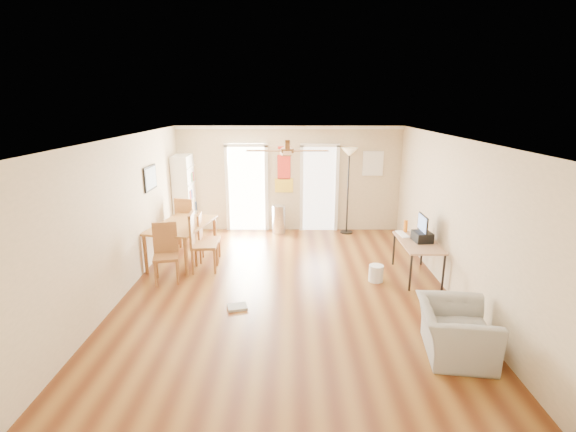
{
  "coord_description": "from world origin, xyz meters",
  "views": [
    {
      "loc": [
        0.06,
        -6.65,
        3.14
      ],
      "look_at": [
        0.0,
        0.6,
        1.15
      ],
      "focal_mm": 25.89,
      "sensor_mm": 36.0,
      "label": 1
    }
  ],
  "objects_px": {
    "computer_desk": "(417,259)",
    "printer": "(422,237)",
    "dining_table": "(183,242)",
    "dining_chair_far": "(189,220)",
    "armchair": "(455,331)",
    "dining_chair_near": "(166,254)",
    "torchiere_lamp": "(348,191)",
    "dining_chair_right_a": "(210,238)",
    "trash_can": "(279,219)",
    "bookshelf": "(185,195)",
    "dining_chair_right_b": "(204,242)",
    "wastebasket_a": "(376,273)"
  },
  "relations": [
    {
      "from": "computer_desk",
      "to": "printer",
      "type": "bearing_deg",
      "value": 18.59
    },
    {
      "from": "printer",
      "to": "dining_table",
      "type": "bearing_deg",
      "value": 164.2
    },
    {
      "from": "dining_chair_far",
      "to": "armchair",
      "type": "height_order",
      "value": "dining_chair_far"
    },
    {
      "from": "dining_chair_near",
      "to": "torchiere_lamp",
      "type": "height_order",
      "value": "torchiere_lamp"
    },
    {
      "from": "dining_chair_right_a",
      "to": "trash_can",
      "type": "relative_size",
      "value": 1.39
    },
    {
      "from": "dining_chair_far",
      "to": "trash_can",
      "type": "distance_m",
      "value": 2.17
    },
    {
      "from": "bookshelf",
      "to": "armchair",
      "type": "xyz_separation_m",
      "value": [
        4.69,
        -5.15,
        -0.64
      ]
    },
    {
      "from": "dining_chair_far",
      "to": "printer",
      "type": "distance_m",
      "value": 5.09
    },
    {
      "from": "dining_chair_right_b",
      "to": "printer",
      "type": "relative_size",
      "value": 3.25
    },
    {
      "from": "dining_chair_near",
      "to": "computer_desk",
      "type": "xyz_separation_m",
      "value": [
        4.57,
        0.24,
        -0.18
      ]
    },
    {
      "from": "dining_table",
      "to": "dining_chair_right_b",
      "type": "height_order",
      "value": "dining_chair_right_b"
    },
    {
      "from": "bookshelf",
      "to": "torchiere_lamp",
      "type": "xyz_separation_m",
      "value": [
        3.97,
        0.02,
        0.08
      ]
    },
    {
      "from": "bookshelf",
      "to": "wastebasket_a",
      "type": "bearing_deg",
      "value": -27.37
    },
    {
      "from": "dining_table",
      "to": "wastebasket_a",
      "type": "xyz_separation_m",
      "value": [
        3.75,
        -0.99,
        -0.24
      ]
    },
    {
      "from": "dining_table",
      "to": "dining_chair_near",
      "type": "distance_m",
      "value": 1.03
    },
    {
      "from": "dining_chair_far",
      "to": "dining_chair_right_b",
      "type": "bearing_deg",
      "value": 127.31
    },
    {
      "from": "dining_chair_near",
      "to": "printer",
      "type": "relative_size",
      "value": 3.01
    },
    {
      "from": "dining_chair_near",
      "to": "armchair",
      "type": "relative_size",
      "value": 1.05
    },
    {
      "from": "torchiere_lamp",
      "to": "dining_chair_right_a",
      "type": "bearing_deg",
      "value": -147.94
    },
    {
      "from": "computer_desk",
      "to": "dining_chair_right_a",
      "type": "bearing_deg",
      "value": 168.68
    },
    {
      "from": "bookshelf",
      "to": "dining_chair_near",
      "type": "distance_m",
      "value": 2.98
    },
    {
      "from": "dining_chair_far",
      "to": "trash_can",
      "type": "bearing_deg",
      "value": -145.36
    },
    {
      "from": "trash_can",
      "to": "printer",
      "type": "bearing_deg",
      "value": -44.12
    },
    {
      "from": "dining_table",
      "to": "computer_desk",
      "type": "bearing_deg",
      "value": -9.78
    },
    {
      "from": "dining_chair_right_b",
      "to": "wastebasket_a",
      "type": "height_order",
      "value": "dining_chair_right_b"
    },
    {
      "from": "torchiere_lamp",
      "to": "wastebasket_a",
      "type": "distance_m",
      "value": 3.04
    },
    {
      "from": "bookshelf",
      "to": "trash_can",
      "type": "xyz_separation_m",
      "value": [
        2.29,
        -0.04,
        -0.62
      ]
    },
    {
      "from": "dining_chair_right_a",
      "to": "armchair",
      "type": "relative_size",
      "value": 0.98
    },
    {
      "from": "dining_table",
      "to": "armchair",
      "type": "xyz_separation_m",
      "value": [
        4.3,
        -3.25,
        -0.07
      ]
    },
    {
      "from": "torchiere_lamp",
      "to": "armchair",
      "type": "bearing_deg",
      "value": -82.1
    },
    {
      "from": "dining_chair_right_a",
      "to": "printer",
      "type": "relative_size",
      "value": 2.81
    },
    {
      "from": "bookshelf",
      "to": "trash_can",
      "type": "height_order",
      "value": "bookshelf"
    },
    {
      "from": "dining_chair_near",
      "to": "torchiere_lamp",
      "type": "bearing_deg",
      "value": 25.44
    },
    {
      "from": "dining_table",
      "to": "wastebasket_a",
      "type": "distance_m",
      "value": 3.88
    },
    {
      "from": "wastebasket_a",
      "to": "armchair",
      "type": "bearing_deg",
      "value": -76.27
    },
    {
      "from": "wastebasket_a",
      "to": "armchair",
      "type": "relative_size",
      "value": 0.3
    },
    {
      "from": "dining_chair_near",
      "to": "wastebasket_a",
      "type": "xyz_separation_m",
      "value": [
        3.78,
        0.04,
        -0.37
      ]
    },
    {
      "from": "torchiere_lamp",
      "to": "wastebasket_a",
      "type": "xyz_separation_m",
      "value": [
        0.16,
        -2.9,
        -0.9
      ]
    },
    {
      "from": "dining_chair_near",
      "to": "torchiere_lamp",
      "type": "distance_m",
      "value": 4.69
    },
    {
      "from": "torchiere_lamp",
      "to": "wastebasket_a",
      "type": "bearing_deg",
      "value": -86.76
    },
    {
      "from": "printer",
      "to": "dining_chair_right_a",
      "type": "bearing_deg",
      "value": 162.75
    },
    {
      "from": "dining_table",
      "to": "printer",
      "type": "height_order",
      "value": "printer"
    },
    {
      "from": "torchiere_lamp",
      "to": "computer_desk",
      "type": "xyz_separation_m",
      "value": [
        0.95,
        -2.7,
        -0.71
      ]
    },
    {
      "from": "bookshelf",
      "to": "printer",
      "type": "bearing_deg",
      "value": -20.49
    },
    {
      "from": "armchair",
      "to": "computer_desk",
      "type": "bearing_deg",
      "value": 2.4
    },
    {
      "from": "torchiere_lamp",
      "to": "computer_desk",
      "type": "height_order",
      "value": "torchiere_lamp"
    },
    {
      "from": "torchiere_lamp",
      "to": "dining_chair_right_b",
      "type": "bearing_deg",
      "value": -141.5
    },
    {
      "from": "torchiere_lamp",
      "to": "armchair",
      "type": "xyz_separation_m",
      "value": [
        0.72,
        -5.16,
        -0.73
      ]
    },
    {
      "from": "dining_chair_right_a",
      "to": "dining_chair_right_b",
      "type": "distance_m",
      "value": 0.52
    },
    {
      "from": "bookshelf",
      "to": "wastebasket_a",
      "type": "distance_m",
      "value": 5.11
    }
  ]
}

